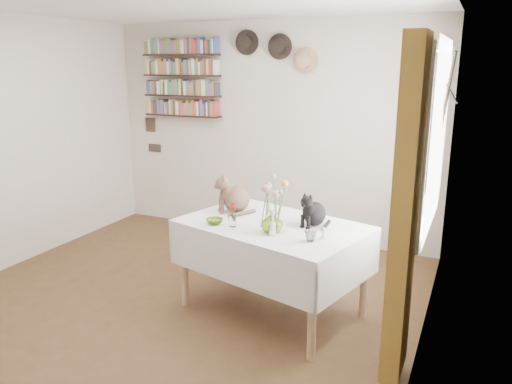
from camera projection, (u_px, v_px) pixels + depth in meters
The scene contains 16 objects.
room at pixel (153, 167), 3.82m from camera, with size 4.08×4.58×2.58m.
window at pixel (435, 150), 3.70m from camera, with size 0.12×1.52×1.32m.
curtain at pixel (405, 214), 2.98m from camera, with size 0.12×0.38×2.10m, color brown.
dining_table at pixel (272, 246), 4.05m from camera, with size 1.63×1.27×0.77m.
tabby_cat at pixel (237, 192), 4.29m from camera, with size 0.23×0.29×0.35m, color brown, non-canonical shape.
black_cat at pixel (315, 208), 3.94m from camera, with size 0.19×0.24×0.29m, color black, non-canonical shape.
flower_vase at pixel (272, 222), 3.77m from camera, with size 0.17×0.17×0.17m, color #A6C140.
green_bowl at pixel (215, 221), 4.00m from camera, with size 0.14×0.14×0.04m, color #A6C140.
drinking_glass at pixel (310, 236), 3.60m from camera, with size 0.09×0.09×0.08m, color white.
candlestick at pixel (272, 228), 3.71m from camera, with size 0.05×0.05×0.19m.
berry_jar at pixel (232, 214), 3.91m from camera, with size 0.06×0.06×0.23m.
porcelain_figurine at pixel (324, 234), 3.66m from camera, with size 0.05×0.05×0.09m.
flower_bouquet at pixel (273, 189), 3.71m from camera, with size 0.17×0.13×0.39m.
bookshelf_unit at pixel (182, 79), 6.02m from camera, with size 1.00×0.16×0.91m.
wall_hats at pixel (276, 50), 5.47m from camera, with size 0.98×0.09×0.48m.
wall_art_plaques at pixel (152, 134), 6.47m from camera, with size 0.21×0.02×0.44m.
Camera 1 is at (2.27, -3.09, 2.03)m, focal length 35.00 mm.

